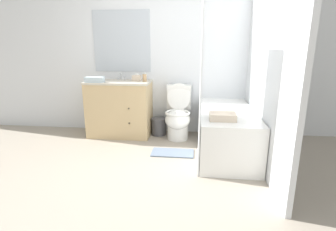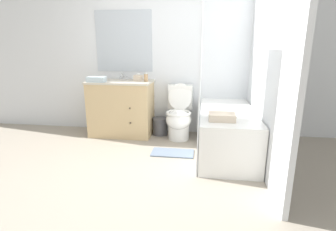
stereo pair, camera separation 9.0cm
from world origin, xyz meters
name	(u,v)px [view 2 (the right image)]	position (x,y,z in m)	size (l,w,h in m)	color
ground_plane	(149,180)	(0.00, 0.00, 0.00)	(14.00, 14.00, 0.00)	gray
wall_back	(170,54)	(-0.01, 1.71, 1.25)	(8.00, 0.06, 2.50)	silver
wall_right	(264,57)	(1.24, 0.84, 1.25)	(0.05, 2.68, 2.50)	silver
vanity_cabinet	(122,108)	(-0.73, 1.42, 0.44)	(0.97, 0.56, 0.86)	tan
sink_faucet	(124,77)	(-0.73, 1.60, 0.89)	(0.14, 0.12, 0.12)	silver
toilet	(179,115)	(0.19, 1.36, 0.36)	(0.37, 0.62, 0.83)	white
bathtub	(226,131)	(0.86, 0.91, 0.29)	(0.69, 1.55, 0.57)	white
shower_curtain	(200,81)	(0.50, 0.41, 1.01)	(0.01, 0.54, 2.01)	white
wastebasket	(160,126)	(-0.13, 1.48, 0.14)	(0.23, 0.23, 0.27)	#4C4C51
tissue_box	(138,78)	(-0.46, 1.50, 0.90)	(0.13, 0.12, 0.11)	beige
soap_dispenser	(146,77)	(-0.32, 1.39, 0.92)	(0.06, 0.06, 0.14)	tan
hand_towel_folded	(96,79)	(-1.04, 1.25, 0.90)	(0.27, 0.14, 0.08)	silver
bath_towel_folded	(222,117)	(0.76, 0.44, 0.61)	(0.29, 0.22, 0.08)	beige
bath_mat	(173,153)	(0.16, 0.75, 0.01)	(0.55, 0.28, 0.02)	slate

